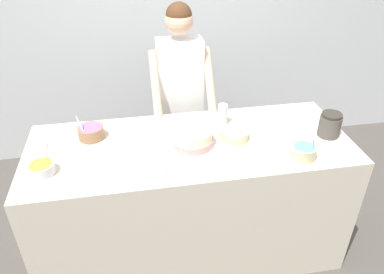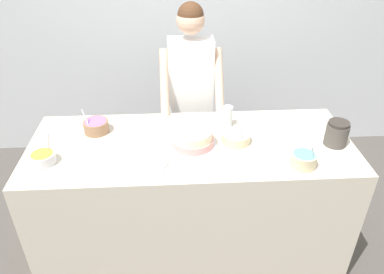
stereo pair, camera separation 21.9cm
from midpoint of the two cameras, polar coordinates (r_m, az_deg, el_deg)
The scene contains 11 objects.
wall_back at distance 3.39m, azimuth 0.39°, elevation 18.07°, with size 10.00×0.05×2.60m.
counter at distance 2.54m, azimuth 2.39°, elevation -9.50°, with size 1.96×0.77×0.89m.
person_baker at distance 2.75m, azimuth 2.11°, elevation 7.55°, with size 0.44×0.43×1.59m.
cake at distance 2.21m, azimuth 2.94°, elevation -0.28°, with size 0.29×0.29×0.11m.
frosting_bowl_pink at distance 2.29m, azimuth 9.44°, elevation -0.12°, with size 0.17×0.17×0.18m.
frosting_bowl_purple at distance 2.40m, azimuth -11.90°, elevation 1.58°, with size 0.16×0.16×0.17m.
frosting_bowl_blue at distance 2.17m, azimuth 19.45°, elevation -3.34°, with size 0.14×0.14×0.17m.
frosting_bowl_orange at distance 2.20m, azimuth -19.16°, elevation -3.10°, with size 0.14×0.14×0.19m.
drinking_glass at distance 2.43m, azimuth 8.05°, elevation 3.06°, with size 0.06×0.06×0.14m.
ceramic_plate at distance 2.10m, azimuth -3.81°, elevation -3.84°, with size 0.23×0.23×0.01m.
stoneware_jar at distance 2.41m, azimuth 23.66°, elevation 0.42°, with size 0.13×0.13×0.15m.
Camera 2 is at (-0.11, -1.50, 2.14)m, focal length 35.00 mm.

